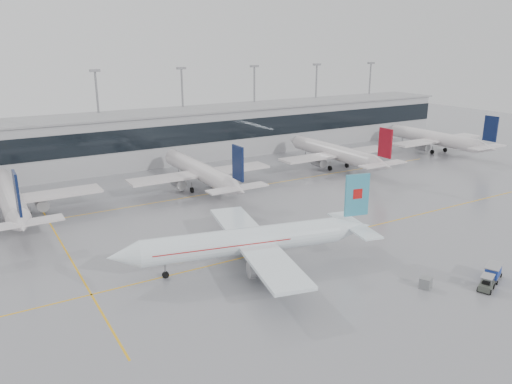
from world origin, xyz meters
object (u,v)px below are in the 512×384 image
baggage_tug (486,285)px  gse_unit (426,283)px  air_canada_jet (252,241)px  baggage_cart (493,271)px

baggage_tug → gse_unit: baggage_tug is taller
baggage_tug → gse_unit: size_ratio=2.78×
gse_unit → baggage_tug: bearing=-59.3°
baggage_tug → gse_unit: bearing=121.0°
air_canada_jet → gse_unit: 22.24m
air_canada_jet → baggage_cart: size_ratio=10.11×
gse_unit → baggage_cart: bearing=-40.3°
baggage_cart → gse_unit: size_ratio=2.62×
baggage_cart → baggage_tug: bearing=-180.0°
air_canada_jet → baggage_tug: (20.66, -20.44, -2.97)m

